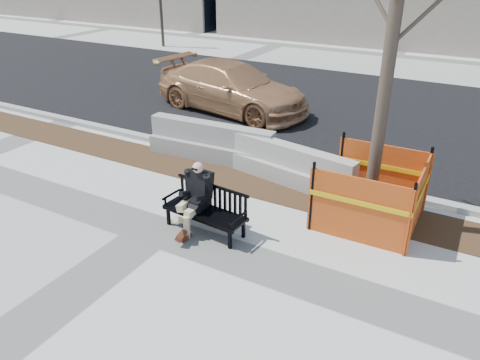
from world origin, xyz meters
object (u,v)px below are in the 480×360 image
Objects in this scene: seated_man at (197,226)px; tree_fence at (367,220)px; jersey_barrier_right at (291,182)px; bench at (205,231)px; jersey_barrier_left at (212,158)px; sedan at (232,110)px.

tree_fence is (2.73, 1.80, 0.00)m from seated_man.
tree_fence is 2.24× the size of jersey_barrier_right.
tree_fence is (2.51, 1.86, 0.00)m from bench.
seated_man reaches higher than jersey_barrier_left.
bench is 7.32m from sedan.
bench is 3.36m from jersey_barrier_left.
jersey_barrier_left is (1.56, -3.65, 0.00)m from sedan.
jersey_barrier_left is (-1.48, 2.84, 0.00)m from seated_man.
jersey_barrier_left is at bearing 166.09° from tree_fence.
jersey_barrier_right is at bearing 78.34° from seated_man.
sedan is at bearing 144.60° from jersey_barrier_right.
seated_man is at bearing -96.28° from jersey_barrier_right.
bench is at bearing -91.43° from jersey_barrier_right.
sedan is (-3.26, 6.55, 0.00)m from bench.
jersey_barrier_left is at bearing -148.44° from sedan.
tree_fence is at bearing -120.67° from sedan.
jersey_barrier_right is at bearing 83.19° from bench.
jersey_barrier_right is at bearing 157.79° from tree_fence.
jersey_barrier_right is (3.81, -3.89, 0.00)m from sedan.
jersey_barrier_left is (-1.70, 2.90, 0.00)m from bench.
seated_man is at bearing -146.45° from sedan.
bench is 0.24× the size of tree_fence.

